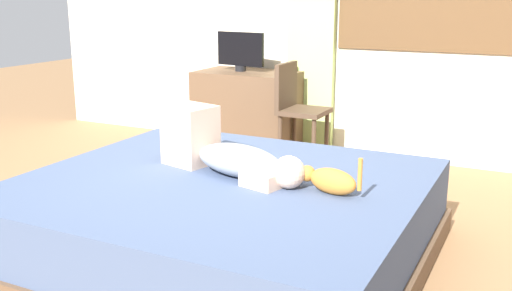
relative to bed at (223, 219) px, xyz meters
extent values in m
plane|color=olive|center=(-0.15, -0.11, -0.23)|extent=(16.00, 16.00, 0.00)
cube|color=brown|center=(0.00, 0.00, -0.16)|extent=(2.13, 1.94, 0.14)
cube|color=#425170|center=(0.00, 0.00, 0.07)|extent=(2.07, 1.88, 0.32)
ellipsoid|color=#8C939E|center=(0.05, 0.09, 0.32)|extent=(0.61, 0.39, 0.17)
sphere|color=beige|center=(0.38, 0.01, 0.32)|extent=(0.17, 0.17, 0.17)
cube|color=beige|center=(-0.32, 0.19, 0.40)|extent=(0.31, 0.30, 0.34)
cube|color=beige|center=(0.26, 0.04, 0.27)|extent=(0.26, 0.32, 0.08)
ellipsoid|color=#C67A2D|center=(0.61, 0.03, 0.30)|extent=(0.28, 0.17, 0.13)
sphere|color=#C67A2D|center=(0.46, 0.07, 0.31)|extent=(0.08, 0.08, 0.08)
cylinder|color=#C67A2D|center=(0.76, 0.00, 0.36)|extent=(0.03, 0.03, 0.16)
cube|color=brown|center=(-0.93, 2.09, 0.14)|extent=(0.90, 0.56, 0.74)
cylinder|color=black|center=(-1.00, 2.09, 0.54)|extent=(0.10, 0.10, 0.05)
cube|color=black|center=(-1.00, 2.09, 0.71)|extent=(0.48, 0.08, 0.30)
cylinder|color=gold|center=(-0.57, 2.26, 0.56)|extent=(0.07, 0.07, 0.09)
cylinder|color=#4C3828|center=(-0.15, 2.07, -0.01)|extent=(0.04, 0.04, 0.44)
cylinder|color=#4C3828|center=(-0.16, 1.77, -0.01)|extent=(0.04, 0.04, 0.44)
cylinder|color=#4C3828|center=(-0.46, 2.07, -0.01)|extent=(0.04, 0.04, 0.44)
cylinder|color=#4C3828|center=(-0.46, 1.77, -0.01)|extent=(0.04, 0.04, 0.44)
cube|color=#4C3828|center=(-0.31, 1.92, 0.23)|extent=(0.38, 0.38, 0.04)
cube|color=#4C3828|center=(-0.48, 1.92, 0.44)|extent=(0.04, 0.38, 0.38)
cube|color=#ADCC75|center=(-0.43, 2.37, 1.06)|extent=(0.44, 0.06, 2.57)
camera|label=1|loc=(1.52, -2.63, 1.20)|focal=41.47mm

